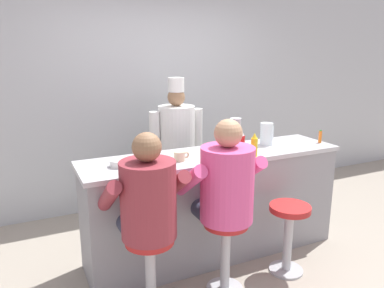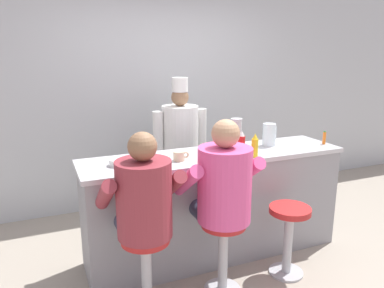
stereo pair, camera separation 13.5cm
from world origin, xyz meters
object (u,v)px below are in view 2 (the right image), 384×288
coffee_mug_tan (179,156)px  cook_in_whites_near (180,143)px  mustard_bottle_yellow (255,146)px  water_pitcher_clear (269,135)px  cereal_bowl (119,162)px  ketchup_bottle_red (241,145)px  diner_seated_pink (222,189)px  hot_sauce_bottle_orange (324,138)px  empty_stool_round (289,230)px  breakfast_plate (148,160)px  cup_stack_steel (236,136)px  diner_seated_maroon (143,204)px  coffee_mug_blue (217,147)px

coffee_mug_tan → cook_in_whites_near: cook_in_whites_near is taller
cook_in_whites_near → mustard_bottle_yellow: bearing=-76.7°
water_pitcher_clear → coffee_mug_tan: 1.00m
mustard_bottle_yellow → cereal_bowl: (-1.15, 0.22, -0.07)m
ketchup_bottle_red → diner_seated_pink: diner_seated_pink is taller
cereal_bowl → water_pitcher_clear: bearing=3.0°
hot_sauce_bottle_orange → water_pitcher_clear: (-0.54, 0.16, 0.05)m
ketchup_bottle_red → empty_stool_round: bearing=-51.7°
breakfast_plate → empty_stool_round: (1.06, -0.55, -0.59)m
hot_sauce_bottle_orange → cereal_bowl: size_ratio=0.84×
cereal_bowl → diner_seated_pink: 0.86m
coffee_mug_tan → cook_in_whites_near: bearing=68.5°
diner_seated_pink → empty_stool_round: bearing=-3.2°
water_pitcher_clear → cook_in_whites_near: cook_in_whites_near is taller
hot_sauce_bottle_orange → cereal_bowl: 2.04m
cereal_bowl → empty_stool_round: 1.54m
empty_stool_round → cereal_bowl: bearing=157.5°
coffee_mug_tan → cook_in_whites_near: size_ratio=0.09×
cup_stack_steel → diner_seated_pink: 0.67m
ketchup_bottle_red → diner_seated_pink: 0.53m
water_pitcher_clear → coffee_mug_tan: (-0.99, -0.14, -0.07)m
cook_in_whites_near → coffee_mug_tan: bearing=-111.5°
breakfast_plate → cup_stack_steel: cup_stack_steel is taller
diner_seated_maroon → mustard_bottle_yellow: bearing=15.1°
cup_stack_steel → empty_stool_round: bearing=-63.9°
cereal_bowl → diner_seated_maroon: bearing=-83.8°
cook_in_whites_near → water_pitcher_clear: bearing=-53.5°
coffee_mug_tan → water_pitcher_clear: bearing=8.3°
coffee_mug_tan → ketchup_bottle_red: bearing=-13.0°
coffee_mug_tan → diner_seated_maroon: (-0.45, -0.44, -0.18)m
cereal_bowl → coffee_mug_blue: (0.92, 0.07, 0.02)m
cup_stack_steel → diner_seated_maroon: bearing=-154.7°
hot_sauce_bottle_orange → cook_in_whites_near: bearing=139.4°
mustard_bottle_yellow → diner_seated_maroon: bearing=-164.9°
hot_sauce_bottle_orange → cook_in_whites_near: 1.52m
mustard_bottle_yellow → empty_stool_round: 0.76m
coffee_mug_tan → cup_stack_steel: (0.56, 0.03, 0.12)m
cereal_bowl → diner_seated_pink: (0.68, -0.51, -0.15)m
coffee_mug_tan → coffee_mug_blue: coffee_mug_blue is taller
coffee_mug_blue → cup_stack_steel: 0.21m
breakfast_plate → cup_stack_steel: size_ratio=0.84×
ketchup_bottle_red → hot_sauce_bottle_orange: (1.01, 0.10, -0.05)m
water_pitcher_clear → diner_seated_pink: (-0.81, -0.59, -0.24)m
mustard_bottle_yellow → cook_in_whites_near: size_ratio=0.13×
ketchup_bottle_red → coffee_mug_tan: ketchup_bottle_red is taller
coffee_mug_blue → mustard_bottle_yellow: bearing=-51.3°
cup_stack_steel → diner_seated_maroon: size_ratio=0.23×
water_pitcher_clear → coffee_mug_tan: water_pitcher_clear is taller
ketchup_bottle_red → mustard_bottle_yellow: bearing=-13.3°
empty_stool_round → diner_seated_maroon: bearing=178.5°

